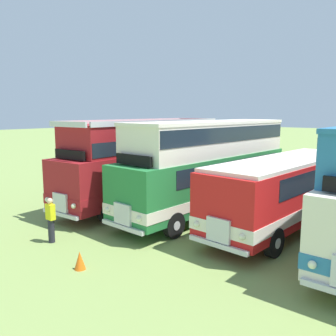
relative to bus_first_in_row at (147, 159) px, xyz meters
name	(u,v)px	position (x,y,z in m)	size (l,w,h in m)	color
bus_first_in_row	(147,159)	(0.00, 0.00, 0.00)	(3.16, 11.49, 4.52)	maroon
bus_second_in_row	(210,163)	(3.84, 0.37, 0.11)	(2.95, 11.13, 4.49)	#237538
bus_third_in_row	(286,187)	(7.67, 0.46, -0.61)	(3.09, 10.01, 2.99)	red
cone_mid_row	(80,260)	(4.35, -7.74, -2.07)	(0.36, 0.36, 0.58)	orange
marshal_person	(51,220)	(1.57, -7.01, -1.48)	(0.36, 0.24, 1.73)	#23232D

